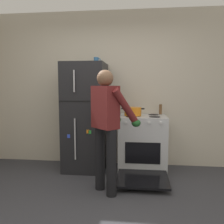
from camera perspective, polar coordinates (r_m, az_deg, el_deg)
ground at (r=2.72m, az=-5.84°, el=-24.63°), size 8.00×8.00×0.00m
kitchen_wall_back at (r=4.26m, az=-0.39°, el=5.60°), size 6.00×0.10×2.70m
refrigerator at (r=3.98m, az=-6.40°, el=-1.15°), size 0.68×0.72×1.77m
stove_range at (r=3.95m, az=7.33°, el=-7.70°), size 0.76×1.23×0.92m
person_cook at (r=3.05m, az=-1.14°, el=-2.11°), size 0.65×0.68×1.60m
red_pot at (r=3.82m, az=5.05°, el=0.12°), size 0.37×0.27×0.13m
coffee_mug at (r=3.99m, az=-3.78°, el=12.34°), size 0.11×0.08×0.10m
pepper_mill at (r=4.08m, az=11.61°, el=0.65°), size 0.05×0.05×0.17m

